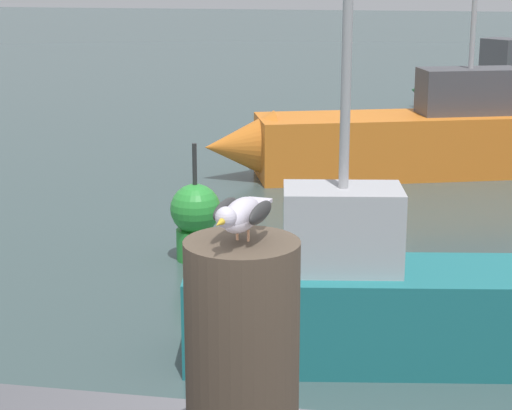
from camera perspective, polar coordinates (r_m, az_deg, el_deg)
name	(u,v)px	position (r m, az deg, el deg)	size (l,w,h in m)	color
mooring_post	(242,359)	(2.94, -0.87, -9.59)	(0.37, 0.37, 0.78)	#382D23
seagull	(241,214)	(2.77, -0.95, -0.56)	(0.17, 0.39, 0.14)	tan
boat_green	(475,94)	(20.21, 13.51, 6.77)	(3.17, 2.95, 1.72)	#2D6B3D
boat_orange	(399,140)	(14.36, 8.96, 4.07)	(6.06, 2.92, 3.77)	orange
boat_teal	(417,303)	(7.72, 10.02, -6.08)	(4.02, 1.45, 3.80)	#1E7075
channel_buoy	(196,219)	(10.16, -3.80, -0.85)	(0.56, 0.56, 1.33)	green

